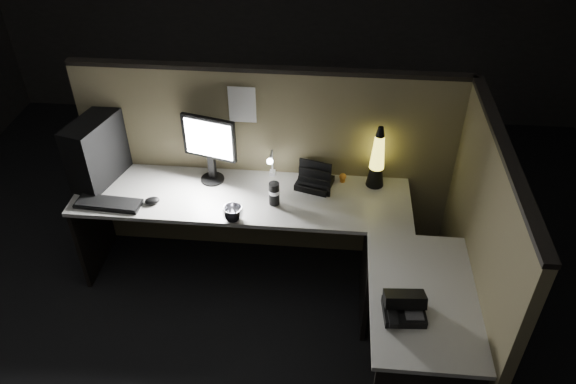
# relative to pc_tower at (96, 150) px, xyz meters

# --- Properties ---
(floor) EXTENTS (6.00, 6.00, 0.00)m
(floor) POSITION_rel_pc_tower_xyz_m (1.17, -0.71, -0.97)
(floor) COLOR black
(floor) RESTS_ON ground
(room_shell) EXTENTS (6.00, 6.00, 6.00)m
(room_shell) POSITION_rel_pc_tower_xyz_m (1.17, -0.71, 0.65)
(room_shell) COLOR silver
(room_shell) RESTS_ON ground
(partition_back) EXTENTS (2.66, 0.06, 1.50)m
(partition_back) POSITION_rel_pc_tower_xyz_m (1.17, 0.22, -0.22)
(partition_back) COLOR #6C6544
(partition_back) RESTS_ON ground
(partition_right) EXTENTS (0.06, 1.66, 1.50)m
(partition_right) POSITION_rel_pc_tower_xyz_m (2.50, -0.61, -0.22)
(partition_right) COLOR #6C6544
(partition_right) RESTS_ON ground
(desk) EXTENTS (2.60, 1.60, 0.73)m
(desk) POSITION_rel_pc_tower_xyz_m (1.35, -0.46, -0.38)
(desk) COLOR #A9A79F
(desk) RESTS_ON ground
(pc_tower) EXTENTS (0.31, 0.49, 0.47)m
(pc_tower) POSITION_rel_pc_tower_xyz_m (0.00, 0.00, 0.00)
(pc_tower) COLOR black
(pc_tower) RESTS_ON desk
(monitor) EXTENTS (0.38, 0.17, 0.50)m
(monitor) POSITION_rel_pc_tower_xyz_m (0.78, 0.06, 0.06)
(monitor) COLOR black
(monitor) RESTS_ON desk
(keyboard) EXTENTS (0.45, 0.17, 0.02)m
(keyboard) POSITION_rel_pc_tower_xyz_m (0.14, -0.29, -0.22)
(keyboard) COLOR black
(keyboard) RESTS_ON desk
(mouse) EXTENTS (0.12, 0.10, 0.04)m
(mouse) POSITION_rel_pc_tower_xyz_m (0.43, -0.24, -0.22)
(mouse) COLOR black
(mouse) RESTS_ON desk
(clip_lamp) EXTENTS (0.04, 0.17, 0.22)m
(clip_lamp) POSITION_rel_pc_tower_xyz_m (1.20, 0.09, -0.10)
(clip_lamp) COLOR white
(clip_lamp) RESTS_ON desk
(organizer) EXTENTS (0.28, 0.26, 0.18)m
(organizer) POSITION_rel_pc_tower_xyz_m (1.50, 0.06, -0.20)
(organizer) COLOR black
(organizer) RESTS_ON desk
(lava_lamp) EXTENTS (0.12, 0.12, 0.47)m
(lava_lamp) POSITION_rel_pc_tower_xyz_m (1.92, 0.10, -0.04)
(lava_lamp) COLOR black
(lava_lamp) RESTS_ON desk
(travel_mug) EXTENTS (0.07, 0.07, 0.17)m
(travel_mug) POSITION_rel_pc_tower_xyz_m (1.25, -0.17, -0.15)
(travel_mug) COLOR black
(travel_mug) RESTS_ON desk
(steel_mug) EXTENTS (0.16, 0.16, 0.10)m
(steel_mug) POSITION_rel_pc_tower_xyz_m (1.00, -0.37, -0.18)
(steel_mug) COLOR silver
(steel_mug) RESTS_ON desk
(figurine) EXTENTS (0.05, 0.05, 0.05)m
(figurine) POSITION_rel_pc_tower_xyz_m (1.70, 0.11, -0.19)
(figurine) COLOR orange
(figurine) RESTS_ON desk
(pinned_paper) EXTENTS (0.18, 0.00, 0.26)m
(pinned_paper) POSITION_rel_pc_tower_xyz_m (1.00, 0.19, 0.30)
(pinned_paper) COLOR white
(pinned_paper) RESTS_ON partition_back
(desk_phone) EXTENTS (0.23, 0.24, 0.13)m
(desk_phone) POSITION_rel_pc_tower_xyz_m (2.04, -1.05, -0.19)
(desk_phone) COLOR black
(desk_phone) RESTS_ON desk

